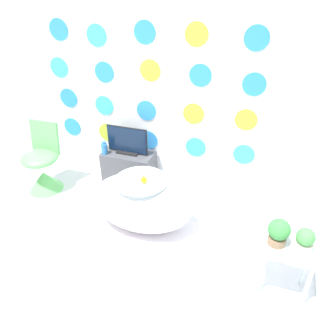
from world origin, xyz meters
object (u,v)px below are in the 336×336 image
at_px(potted_plant_left, 279,232).
at_px(chair, 43,169).
at_px(bathtub, 142,202).
at_px(vase, 104,148).
at_px(potted_plant_right, 305,241).
at_px(tv, 127,142).

bearing_deg(potted_plant_left, chair, 167.05).
bearing_deg(potted_plant_left, bathtub, 163.67).
xyz_separation_m(vase, potted_plant_right, (2.15, -0.94, 0.08)).
bearing_deg(potted_plant_right, potted_plant_left, 172.73).
bearing_deg(vase, tv, 22.83).
relative_size(tv, potted_plant_left, 2.17).
distance_m(chair, potted_plant_right, 2.90).
relative_size(chair, vase, 5.29).
distance_m(vase, potted_plant_left, 2.17).
bearing_deg(tv, vase, -157.17).
height_order(chair, potted_plant_right, chair).
height_order(tv, vase, tv).
height_order(potted_plant_left, potted_plant_right, potted_plant_left).
relative_size(vase, potted_plant_right, 0.72).
bearing_deg(bathtub, tv, 124.00).
bearing_deg(chair, potted_plant_right, -12.58).
relative_size(chair, potted_plant_left, 3.59).
distance_m(bathtub, tv, 0.83).
relative_size(potted_plant_left, potted_plant_right, 1.06).
xyz_separation_m(bathtub, tv, (-0.44, 0.65, 0.29)).
relative_size(bathtub, potted_plant_left, 4.55).
xyz_separation_m(tv, potted_plant_left, (1.72, -1.02, 0.02)).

